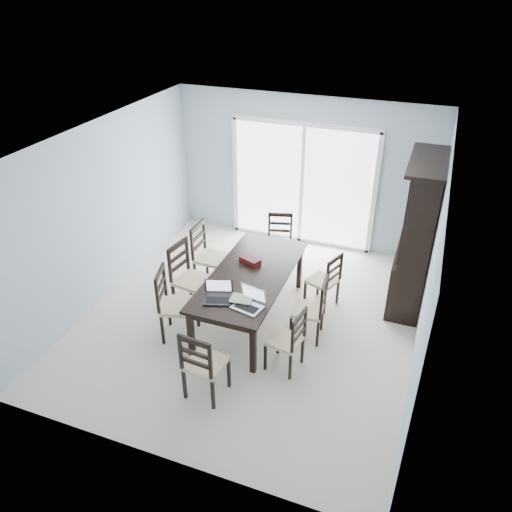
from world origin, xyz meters
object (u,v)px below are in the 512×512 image
at_px(dining_table, 250,278).
at_px(chair_right_far, 328,276).
at_px(chair_left_mid, 186,270).
at_px(game_box, 250,260).
at_px(chair_left_far, 205,249).
at_px(cell_phone, 219,304).
at_px(laptop_dark, 218,297).
at_px(chair_right_near, 291,335).
at_px(hot_tub, 280,187).
at_px(chair_end_near, 201,360).
at_px(chair_right_mid, 315,303).
at_px(laptop_silver, 247,304).
at_px(chair_end_far, 280,235).
at_px(chair_left_near, 171,297).
at_px(china_hutch, 417,237).

xyz_separation_m(dining_table, chair_right_far, (0.93, 0.65, -0.14)).
distance_m(chair_left_mid, game_box, 0.92).
distance_m(chair_left_far, cell_phone, 1.65).
bearing_deg(laptop_dark, chair_right_near, -21.69).
bearing_deg(hot_tub, chair_left_far, -93.44).
height_order(cell_phone, hot_tub, hot_tub).
bearing_deg(chair_right_near, chair_end_near, 145.25).
height_order(chair_right_near, chair_right_far, chair_right_far).
relative_size(chair_left_far, chair_right_mid, 1.12).
bearing_deg(chair_left_far, chair_left_mid, 3.49).
xyz_separation_m(laptop_dark, laptop_silver, (0.40, -0.02, 0.00)).
xyz_separation_m(chair_end_far, game_box, (-0.03, -1.25, 0.23)).
distance_m(chair_left_near, chair_left_mid, 0.64).
bearing_deg(laptop_dark, game_box, 69.20).
xyz_separation_m(china_hutch, cell_phone, (-2.13, -2.05, -0.32)).
distance_m(china_hutch, chair_left_mid, 3.28).
height_order(laptop_silver, cell_phone, laptop_silver).
relative_size(dining_table, chair_right_far, 2.17).
relative_size(chair_right_mid, hot_tub, 0.51).
relative_size(chair_left_mid, chair_end_near, 1.09).
height_order(china_hutch, chair_end_near, china_hutch).
distance_m(chair_right_far, laptop_silver, 1.58).
height_order(chair_left_far, chair_end_near, chair_left_far).
bearing_deg(china_hutch, dining_table, -148.29).
distance_m(cell_phone, game_box, 1.07).
relative_size(chair_end_near, chair_end_far, 1.05).
bearing_deg(chair_right_mid, cell_phone, 119.05).
height_order(chair_end_near, cell_phone, chair_end_near).
height_order(china_hutch, chair_end_far, china_hutch).
height_order(dining_table, china_hutch, china_hutch).
bearing_deg(chair_left_mid, cell_phone, 57.93).
relative_size(chair_left_far, chair_right_far, 1.16).
bearing_deg(chair_left_near, chair_right_near, 70.90).
bearing_deg(laptop_silver, china_hutch, 60.48).
height_order(chair_right_near, laptop_dark, chair_right_near).
bearing_deg(game_box, chair_right_mid, -19.16).
bearing_deg(china_hutch, chair_left_far, -167.76).
xyz_separation_m(dining_table, laptop_dark, (-0.15, -0.73, 0.14)).
relative_size(dining_table, chair_end_far, 2.08).
distance_m(chair_left_near, game_box, 1.24).
distance_m(chair_left_near, chair_right_far, 2.24).
bearing_deg(chair_right_near, laptop_dark, 95.92).
distance_m(chair_right_mid, hot_tub, 4.13).
xyz_separation_m(chair_left_mid, chair_left_far, (-0.02, 0.67, -0.02)).
distance_m(laptop_dark, laptop_silver, 0.40).
bearing_deg(chair_right_far, chair_right_near, -164.23).
bearing_deg(laptop_dark, dining_table, 59.74).
bearing_deg(cell_phone, chair_end_far, 121.37).
relative_size(chair_end_near, game_box, 3.74).
xyz_separation_m(chair_left_near, chair_left_far, (-0.12, 1.31, -0.00)).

